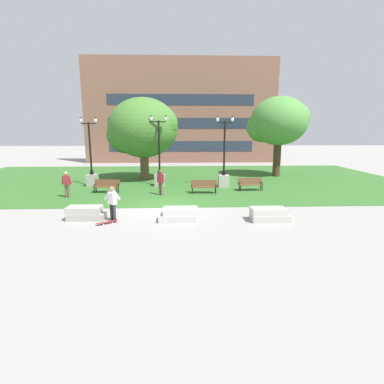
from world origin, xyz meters
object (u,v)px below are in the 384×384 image
park_bench_near_right (107,185)px  concrete_block_right (269,215)px  lamp_post_right (160,172)px  person_bystander_far_lawn (67,183)px  park_bench_far_left (204,186)px  lamp_post_center (224,173)px  concrete_block_left (179,215)px  lamp_post_left (92,172)px  concrete_block_center (86,213)px  park_bench_near_left (250,183)px  skateboard (107,222)px  person_skateboarder (112,202)px  person_bystander_near_lawn (161,181)px

park_bench_near_right → concrete_block_right: bearing=-36.4°
lamp_post_right → person_bystander_far_lawn: bearing=-144.3°
park_bench_far_left → lamp_post_right: lamp_post_right is taller
lamp_post_center → lamp_post_right: 5.01m
park_bench_far_left → lamp_post_right: (-3.26, 2.98, 0.57)m
concrete_block_left → lamp_post_left: lamp_post_left is taller
concrete_block_center → park_bench_near_right: size_ratio=1.00×
park_bench_near_left → park_bench_far_left: (-3.44, -0.84, 0.00)m
concrete_block_right → skateboard: (-7.75, -0.23, -0.22)m
lamp_post_right → skateboard: bearing=-100.6°
person_skateboarder → lamp_post_right: (1.61, 9.37, 0.14)m
concrete_block_center → park_bench_far_left: park_bench_far_left is taller
lamp_post_right → person_bystander_far_lawn: lamp_post_right is taller
lamp_post_center → person_bystander_near_lawn: (-4.66, -2.91, -0.11)m
concrete_block_left → park_bench_far_left: (1.71, 6.38, 0.23)m
lamp_post_left → person_bystander_near_lawn: lamp_post_left is taller
park_bench_far_left → lamp_post_right: bearing=137.6°
person_skateboarder → park_bench_far_left: (4.87, 6.39, -0.43)m
person_skateboarder → park_bench_near_left: (8.31, 7.23, -0.43)m
person_skateboarder → lamp_post_center: (6.57, 8.76, 0.12)m
lamp_post_center → lamp_post_left: bearing=175.8°
concrete_block_left → park_bench_far_left: park_bench_far_left is taller
concrete_block_center → person_bystander_far_lawn: 5.55m
lamp_post_center → park_bench_near_right: bearing=-167.2°
park_bench_near_left → lamp_post_center: 2.37m
skateboard → lamp_post_left: 10.54m
person_skateboarder → lamp_post_center: bearing=53.1°
skateboard → lamp_post_center: lamp_post_center is taller
concrete_block_right → lamp_post_right: (-5.93, 9.52, 0.80)m
lamp_post_left → person_bystander_near_lawn: 6.71m
concrete_block_left → lamp_post_left: bearing=125.9°
park_bench_near_left → person_bystander_far_lawn: person_bystander_far_lawn is taller
person_bystander_far_lawn → person_skateboarder: bearing=-52.2°
skateboard → person_bystander_far_lawn: bearing=124.4°
park_bench_far_left → person_bystander_far_lawn: 9.03m
concrete_block_right → park_bench_near_right: 11.76m
concrete_block_right → park_bench_far_left: park_bench_far_left is taller
skateboard → lamp_post_left: lamp_post_left is taller
concrete_block_left → person_skateboarder: person_skateboarder is taller
person_skateboarder → lamp_post_left: (-3.71, 9.52, 0.11)m
park_bench_near_right → person_bystander_far_lawn: size_ratio=1.08×
concrete_block_left → lamp_post_center: 9.42m
lamp_post_center → concrete_block_right: bearing=-83.9°
park_bench_near_right → person_bystander_near_lawn: 4.00m
concrete_block_center → lamp_post_center: (8.01, 8.31, 0.79)m
person_bystander_far_lawn → concrete_block_center: bearing=-61.2°
concrete_block_center → concrete_block_right: size_ratio=1.01×
concrete_block_left → person_bystander_near_lawn: bearing=102.1°
skateboard → person_bystander_near_lawn: person_bystander_near_lawn is taller
lamp_post_center → person_bystander_far_lawn: lamp_post_center is taller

